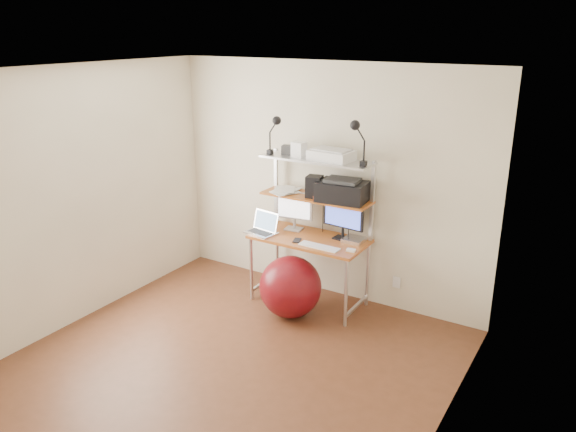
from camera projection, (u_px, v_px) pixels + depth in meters
The scene contains 20 objects.
room at pixel (222, 233), 4.48m from camera, with size 3.60×3.60×3.60m.
computer_desk at pixel (313, 216), 5.79m from camera, with size 1.20×0.60×1.57m.
wall_outlet at pixel (397, 282), 5.81m from camera, with size 0.08×0.01×0.12m, color white.
monitor_silver at pixel (295, 208), 5.98m from camera, with size 0.40×0.17×0.45m.
monitor_black at pixel (343, 217), 5.71m from camera, with size 0.46×0.15×0.46m.
laptop at pixel (263, 228), 5.94m from camera, with size 0.36×0.31×0.28m.
keyboard at pixel (319, 247), 5.55m from camera, with size 0.42×0.12×0.01m, color white.
mouse at pixel (351, 250), 5.45m from camera, with size 0.09×0.05×0.02m, color white.
mac_mini at pixel (354, 240), 5.69m from camera, with size 0.20×0.20×0.04m, color silver.
phone at pixel (297, 240), 5.72m from camera, with size 0.07×0.13×0.01m, color black.
printer at pixel (342, 191), 5.60m from camera, with size 0.52×0.38×0.23m.
nas_cube at pixel (314, 187), 5.73m from camera, with size 0.15×0.15×0.22m, color black.
red_box at pixel (323, 198), 5.65m from camera, with size 0.17×0.12×0.05m, color #AD3E1B.
scanner at pixel (331, 155), 5.58m from camera, with size 0.45×0.32×0.11m.
box_white at pixel (299, 150), 5.70m from camera, with size 0.13×0.11×0.15m, color white.
box_grey at pixel (287, 150), 5.82m from camera, with size 0.10×0.10×0.10m, color #313234.
clip_lamp_left at pixel (275, 127), 5.70m from camera, with size 0.16×0.09×0.41m.
clip_lamp_right at pixel (357, 133), 5.27m from camera, with size 0.17×0.10×0.43m.
exercise_ball at pixel (290, 287), 5.67m from camera, with size 0.63×0.63×0.63m, color maroon.
paper_stack at pixel (285, 190), 5.96m from camera, with size 0.36×0.41×0.02m.
Camera 1 is at (2.63, -3.31, 2.81)m, focal length 35.00 mm.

